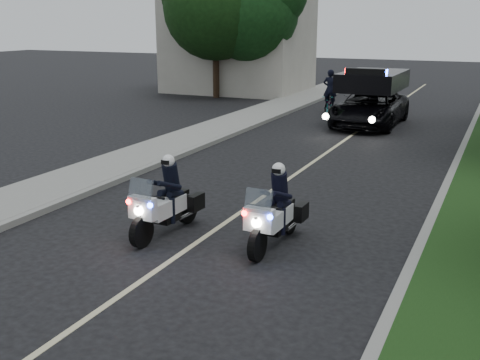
# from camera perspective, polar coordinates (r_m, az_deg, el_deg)

# --- Properties ---
(ground) EXTENTS (120.00, 120.00, 0.00)m
(ground) POSITION_cam_1_polar(r_m,az_deg,el_deg) (9.87, -11.14, -10.70)
(ground) COLOR black
(ground) RESTS_ON ground
(curb_right) EXTENTS (0.20, 60.00, 0.15)m
(curb_right) POSITION_cam_1_polar(r_m,az_deg,el_deg) (17.66, 19.98, 0.62)
(curb_right) COLOR gray
(curb_right) RESTS_ON ground
(grass_verge) EXTENTS (1.20, 60.00, 0.16)m
(grass_verge) POSITION_cam_1_polar(r_m,az_deg,el_deg) (17.63, 22.24, 0.38)
(grass_verge) COLOR #193814
(grass_verge) RESTS_ON ground
(curb_left) EXTENTS (0.20, 60.00, 0.15)m
(curb_left) POSITION_cam_1_polar(r_m,az_deg,el_deg) (19.99, -4.05, 3.16)
(curb_left) COLOR gray
(curb_left) RESTS_ON ground
(sidewalk_left) EXTENTS (2.00, 60.00, 0.16)m
(sidewalk_left) POSITION_cam_1_polar(r_m,az_deg,el_deg) (20.53, -6.75, 3.43)
(sidewalk_left) COLOR gray
(sidewalk_left) RESTS_ON ground
(building_far) EXTENTS (8.00, 6.00, 7.00)m
(building_far) POSITION_cam_1_polar(r_m,az_deg,el_deg) (36.50, -0.11, 14.14)
(building_far) COLOR #A8A396
(building_far) RESTS_ON ground
(lane_marking) EXTENTS (0.12, 50.00, 0.01)m
(lane_marking) POSITION_cam_1_polar(r_m,az_deg,el_deg) (18.43, 7.21, 1.80)
(lane_marking) COLOR #BFB78C
(lane_marking) RESTS_ON ground
(police_moto_left) EXTENTS (0.80, 2.00, 1.67)m
(police_moto_left) POSITION_cam_1_polar(r_m,az_deg,el_deg) (12.27, -7.14, -5.23)
(police_moto_left) COLOR silver
(police_moto_left) RESTS_ON ground
(police_moto_right) EXTENTS (0.72, 1.96, 1.66)m
(police_moto_right) POSITION_cam_1_polar(r_m,az_deg,el_deg) (11.58, 3.40, -6.41)
(police_moto_right) COLOR silver
(police_moto_right) RESTS_ON ground
(police_suv) EXTENTS (2.54, 5.39, 2.61)m
(police_suv) POSITION_cam_1_polar(r_m,az_deg,el_deg) (25.25, 12.44, 5.23)
(police_suv) COLOR black
(police_suv) RESTS_ON ground
(bicycle) EXTENTS (0.58, 1.53, 0.79)m
(bicycle) POSITION_cam_1_polar(r_m,az_deg,el_deg) (28.56, 8.69, 6.56)
(bicycle) COLOR black
(bicycle) RESTS_ON ground
(cyclist) EXTENTS (0.69, 0.49, 1.83)m
(cyclist) POSITION_cam_1_polar(r_m,az_deg,el_deg) (28.56, 8.69, 6.56)
(cyclist) COLOR black
(cyclist) RESTS_ON ground
(tree_left_near) EXTENTS (6.03, 6.03, 9.27)m
(tree_left_near) POSITION_cam_1_polar(r_m,az_deg,el_deg) (33.85, 0.84, 8.09)
(tree_left_near) COLOR #153F16
(tree_left_near) RESTS_ON ground
(tree_left_far) EXTENTS (7.42, 7.42, 9.58)m
(tree_left_far) POSITION_cam_1_polar(r_m,az_deg,el_deg) (33.68, -2.33, 8.05)
(tree_left_far) COLOR #143510
(tree_left_far) RESTS_ON ground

